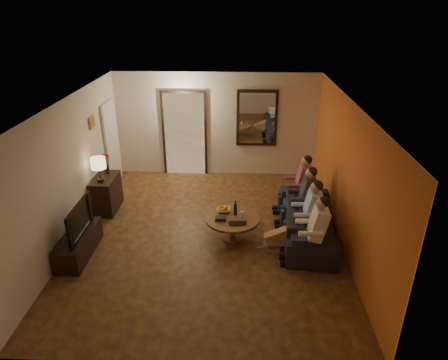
{
  "coord_description": "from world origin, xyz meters",
  "views": [
    {
      "loc": [
        0.58,
        -6.56,
        4.23
      ],
      "look_at": [
        0.3,
        0.3,
        1.05
      ],
      "focal_mm": 32.0,
      "sensor_mm": 36.0,
      "label": 1
    }
  ],
  "objects_px": {
    "sofa": "(310,220)",
    "wine_bottle": "(235,208)",
    "table_lamp": "(99,170)",
    "person_d": "(299,187)",
    "tv_stand": "(79,244)",
    "laptop": "(238,225)",
    "tv": "(74,219)",
    "bowl": "(223,210)",
    "coffee_table": "(232,228)",
    "dog": "(278,237)",
    "dresser": "(106,194)",
    "person_b": "(308,216)",
    "person_a": "(313,234)",
    "person_c": "(303,200)"
  },
  "relations": [
    {
      "from": "tv_stand",
      "to": "person_a",
      "type": "relative_size",
      "value": 1.05
    },
    {
      "from": "tv",
      "to": "person_c",
      "type": "distance_m",
      "value": 4.24
    },
    {
      "from": "wine_bottle",
      "to": "sofa",
      "type": "bearing_deg",
      "value": 2.19
    },
    {
      "from": "dresser",
      "to": "tv",
      "type": "xyz_separation_m",
      "value": [
        0.0,
        -1.67,
        0.34
      ]
    },
    {
      "from": "tv",
      "to": "coffee_table",
      "type": "relative_size",
      "value": 1.01
    },
    {
      "from": "sofa",
      "to": "laptop",
      "type": "height_order",
      "value": "sofa"
    },
    {
      "from": "dresser",
      "to": "person_a",
      "type": "bearing_deg",
      "value": -23.39
    },
    {
      "from": "sofa",
      "to": "laptop",
      "type": "xyz_separation_m",
      "value": [
        -1.37,
        -0.43,
        0.13
      ]
    },
    {
      "from": "table_lamp",
      "to": "tv",
      "type": "xyz_separation_m",
      "value": [
        0.0,
        -1.45,
        -0.3
      ]
    },
    {
      "from": "tv_stand",
      "to": "person_b",
      "type": "relative_size",
      "value": 1.05
    },
    {
      "from": "tv_stand",
      "to": "sofa",
      "type": "relative_size",
      "value": 0.55
    },
    {
      "from": "person_b",
      "to": "sofa",
      "type": "bearing_deg",
      "value": 71.57
    },
    {
      "from": "table_lamp",
      "to": "bowl",
      "type": "height_order",
      "value": "table_lamp"
    },
    {
      "from": "sofa",
      "to": "bowl",
      "type": "bearing_deg",
      "value": 93.01
    },
    {
      "from": "person_b",
      "to": "person_c",
      "type": "xyz_separation_m",
      "value": [
        0.0,
        0.6,
        0.0
      ]
    },
    {
      "from": "person_b",
      "to": "tv",
      "type": "bearing_deg",
      "value": -173.03
    },
    {
      "from": "person_b",
      "to": "person_d",
      "type": "bearing_deg",
      "value": 90.0
    },
    {
      "from": "tv",
      "to": "person_a",
      "type": "bearing_deg",
      "value": -91.39
    },
    {
      "from": "person_b",
      "to": "wine_bottle",
      "type": "xyz_separation_m",
      "value": [
        -1.32,
        0.25,
        0.01
      ]
    },
    {
      "from": "wine_bottle",
      "to": "coffee_table",
      "type": "bearing_deg",
      "value": -116.57
    },
    {
      "from": "person_a",
      "to": "coffee_table",
      "type": "distance_m",
      "value": 1.6
    },
    {
      "from": "tv_stand",
      "to": "laptop",
      "type": "height_order",
      "value": "laptop"
    },
    {
      "from": "tv_stand",
      "to": "table_lamp",
      "type": "bearing_deg",
      "value": 90.0
    },
    {
      "from": "tv_stand",
      "to": "laptop",
      "type": "xyz_separation_m",
      "value": [
        2.82,
        0.37,
        0.25
      ]
    },
    {
      "from": "table_lamp",
      "to": "wine_bottle",
      "type": "distance_m",
      "value": 2.89
    },
    {
      "from": "table_lamp",
      "to": "laptop",
      "type": "xyz_separation_m",
      "value": [
        2.82,
        -1.09,
        -0.56
      ]
    },
    {
      "from": "tv",
      "to": "bowl",
      "type": "relative_size",
      "value": 4.0
    },
    {
      "from": "person_b",
      "to": "wine_bottle",
      "type": "height_order",
      "value": "person_b"
    },
    {
      "from": "dresser",
      "to": "wine_bottle",
      "type": "relative_size",
      "value": 2.73
    },
    {
      "from": "table_lamp",
      "to": "wine_bottle",
      "type": "xyz_separation_m",
      "value": [
        2.77,
        -0.71,
        -0.42
      ]
    },
    {
      "from": "dog",
      "to": "wine_bottle",
      "type": "relative_size",
      "value": 1.81
    },
    {
      "from": "person_b",
      "to": "dog",
      "type": "height_order",
      "value": "person_b"
    },
    {
      "from": "dresser",
      "to": "wine_bottle",
      "type": "height_order",
      "value": "wine_bottle"
    },
    {
      "from": "table_lamp",
      "to": "dresser",
      "type": "bearing_deg",
      "value": 90.0
    },
    {
      "from": "tv",
      "to": "sofa",
      "type": "bearing_deg",
      "value": -79.19
    },
    {
      "from": "dresser",
      "to": "coffee_table",
      "type": "relative_size",
      "value": 0.82
    },
    {
      "from": "table_lamp",
      "to": "person_c",
      "type": "relative_size",
      "value": 0.45
    },
    {
      "from": "table_lamp",
      "to": "person_d",
      "type": "xyz_separation_m",
      "value": [
        4.09,
        0.25,
        -0.42
      ]
    },
    {
      "from": "laptop",
      "to": "sofa",
      "type": "bearing_deg",
      "value": 13.27
    },
    {
      "from": "person_c",
      "to": "wine_bottle",
      "type": "distance_m",
      "value": 1.37
    },
    {
      "from": "sofa",
      "to": "dog",
      "type": "bearing_deg",
      "value": 134.94
    },
    {
      "from": "tv",
      "to": "wine_bottle",
      "type": "xyz_separation_m",
      "value": [
        2.77,
        0.75,
        -0.11
      ]
    },
    {
      "from": "person_b",
      "to": "bowl",
      "type": "height_order",
      "value": "person_b"
    },
    {
      "from": "dresser",
      "to": "wine_bottle",
      "type": "bearing_deg",
      "value": -18.45
    },
    {
      "from": "dog",
      "to": "bowl",
      "type": "xyz_separation_m",
      "value": [
        -1.0,
        0.6,
        0.2
      ]
    },
    {
      "from": "sofa",
      "to": "wine_bottle",
      "type": "distance_m",
      "value": 1.45
    },
    {
      "from": "sofa",
      "to": "person_d",
      "type": "bearing_deg",
      "value": 11.63
    },
    {
      "from": "person_b",
      "to": "wine_bottle",
      "type": "distance_m",
      "value": 1.34
    },
    {
      "from": "tv_stand",
      "to": "bowl",
      "type": "height_order",
      "value": "bowl"
    },
    {
      "from": "tv_stand",
      "to": "person_d",
      "type": "relative_size",
      "value": 1.05
    }
  ]
}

